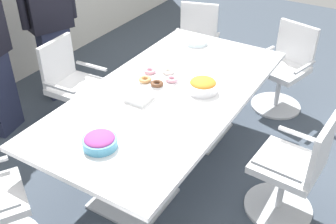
{
  "coord_description": "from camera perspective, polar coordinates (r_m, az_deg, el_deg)",
  "views": [
    {
      "loc": [
        -2.43,
        -1.47,
        2.46
      ],
      "look_at": [
        0.0,
        0.0,
        0.55
      ],
      "focal_mm": 43.27,
      "sensor_mm": 36.0,
      "label": 1
    }
  ],
  "objects": [
    {
      "name": "ground_plane",
      "position": [
        3.76,
        0.0,
        -7.03
      ],
      "size": [
        10.0,
        10.0,
        0.01
      ],
      "primitive_type": "cube",
      "color": "#3D4754"
    },
    {
      "name": "conference_table",
      "position": [
        3.38,
        0.0,
        1.06
      ],
      "size": [
        2.4,
        1.2,
        0.75
      ],
      "color": "white",
      "rests_on": "ground"
    },
    {
      "name": "office_chair_0",
      "position": [
        4.86,
        3.88,
        8.84
      ],
      "size": [
        0.67,
        0.67,
        0.91
      ],
      "rotation": [
        0.0,
        0.0,
        -4.42
      ],
      "color": "silver",
      "rests_on": "ground"
    },
    {
      "name": "office_chair_1",
      "position": [
        4.11,
        -13.13,
        2.95
      ],
      "size": [
        0.57,
        0.57,
        0.91
      ],
      "rotation": [
        0.0,
        0.0,
        -3.08
      ],
      "color": "silver",
      "rests_on": "ground"
    },
    {
      "name": "office_chair_4",
      "position": [
        3.18,
        17.15,
        -8.21
      ],
      "size": [
        0.58,
        0.58,
        0.91
      ],
      "rotation": [
        0.0,
        0.0,
        -0.07
      ],
      "color": "silver",
      "rests_on": "ground"
    },
    {
      "name": "office_chair_5",
      "position": [
        4.5,
        15.99,
        5.37
      ],
      "size": [
        0.66,
        0.66,
        0.91
      ],
      "rotation": [
        0.0,
        0.0,
        1.31
      ],
      "color": "silver",
      "rests_on": "ground"
    },
    {
      "name": "person_standing_1",
      "position": [
        4.52,
        -16.23,
        12.07
      ],
      "size": [
        0.6,
        0.36,
        1.69
      ],
      "rotation": [
        0.0,
        0.0,
        -3.51
      ],
      "color": "#232842",
      "rests_on": "ground"
    },
    {
      "name": "snack_bowl_chips_orange",
      "position": [
        3.3,
        4.94,
        3.75
      ],
      "size": [
        0.24,
        0.24,
        0.12
      ],
      "color": "white",
      "rests_on": "conference_table"
    },
    {
      "name": "snack_bowl_candy_mix",
      "position": [
        2.74,
        -9.59,
        -4.04
      ],
      "size": [
        0.24,
        0.24,
        0.1
      ],
      "color": "#4C9EC6",
      "rests_on": "conference_table"
    },
    {
      "name": "donut_platter",
      "position": [
        3.48,
        -1.36,
        4.87
      ],
      "size": [
        0.35,
        0.35,
        0.04
      ],
      "color": "white",
      "rests_on": "conference_table"
    },
    {
      "name": "plate_stack",
      "position": [
        4.14,
        4.02,
        9.84
      ],
      "size": [
        0.22,
        0.22,
        0.05
      ],
      "color": "white",
      "rests_on": "conference_table"
    },
    {
      "name": "napkin_pile",
      "position": [
        3.2,
        -4.08,
        2.15
      ],
      "size": [
        0.18,
        0.18,
        0.06
      ],
      "primitive_type": "cube",
      "color": "white",
      "rests_on": "conference_table"
    }
  ]
}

